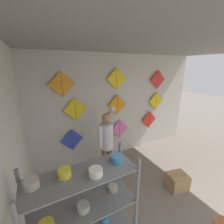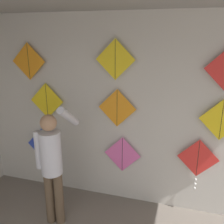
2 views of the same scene
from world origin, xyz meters
name	(u,v)px [view 1 (image 1 of 2)]	position (x,y,z in m)	size (l,w,h in m)	color
back_panel	(116,108)	(0.00, 3.36, 1.40)	(5.20, 0.06, 2.80)	beige
left_panel	(15,168)	(-2.23, 1.67, 1.40)	(0.06, 4.13, 2.80)	beige
ceiling_slab	(171,43)	(0.00, 1.67, 2.82)	(5.20, 4.13, 0.04)	gray
shopkeeper	(107,141)	(-0.67, 2.55, 0.94)	(0.42, 0.60, 1.67)	brown
cardboard_box	(177,181)	(0.50, 1.56, 0.16)	(0.46, 0.41, 0.33)	tan
kite_0	(72,140)	(-1.26, 3.27, 0.77)	(0.55, 0.01, 0.55)	blue
kite_1	(120,129)	(0.09, 3.27, 0.79)	(0.55, 0.01, 0.55)	pink
kite_2	(149,121)	(1.15, 3.27, 0.84)	(0.55, 0.04, 0.76)	red
kite_3	(76,109)	(-1.12, 3.27, 1.52)	(0.55, 0.01, 0.55)	yellow
kite_4	(117,105)	(0.00, 3.27, 1.50)	(0.55, 0.01, 0.55)	orange
kite_5	(156,101)	(1.38, 3.27, 1.46)	(0.55, 0.01, 0.55)	yellow
kite_6	(62,84)	(-1.38, 3.27, 2.11)	(0.55, 0.01, 0.55)	orange
kite_7	(117,79)	(-0.03, 3.27, 2.18)	(0.55, 0.01, 0.55)	yellow
kite_8	(158,80)	(1.38, 3.27, 2.10)	(0.55, 0.01, 0.55)	red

